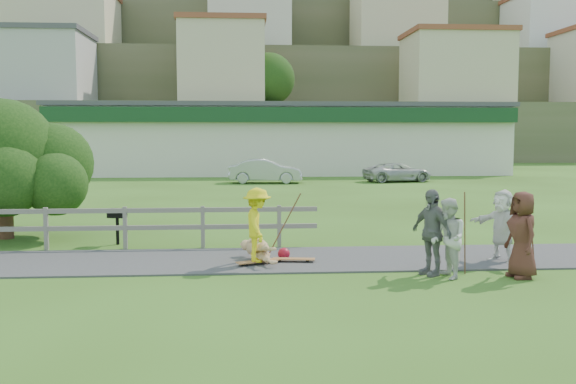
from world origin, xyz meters
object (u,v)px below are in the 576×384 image
at_px(skater_rider, 257,229).
at_px(spectator_a, 448,239).
at_px(spectator_d, 502,226).
at_px(spectator_b, 431,232).
at_px(car_white, 398,172).
at_px(spectator_c, 522,235).
at_px(car_silver, 265,171).
at_px(bbq, 117,227).
at_px(skater_fallen, 259,250).
at_px(tree, 4,181).

distance_m(skater_rider, spectator_a, 4.19).
distance_m(spectator_a, spectator_d, 2.37).
xyz_separation_m(spectator_a, spectator_b, (-0.25, 0.35, 0.08)).
xyz_separation_m(skater_rider, spectator_d, (5.69, 0.01, 0.01)).
bearing_deg(spectator_b, car_white, 140.20).
bearing_deg(spectator_d, spectator_c, -40.21).
xyz_separation_m(skater_rider, car_silver, (1.12, 23.87, -0.12)).
bearing_deg(spectator_b, spectator_d, 93.02).
bearing_deg(bbq, spectator_b, -18.68).
bearing_deg(spectator_b, skater_fallen, -140.16).
relative_size(skater_rider, car_white, 0.40).
xyz_separation_m(skater_rider, tree, (-7.05, 4.31, 0.81)).
relative_size(spectator_d, car_white, 0.41).
distance_m(skater_rider, bbq, 4.81).
xyz_separation_m(skater_rider, spectator_c, (5.44, -1.59, 0.07)).
xyz_separation_m(spectator_b, car_silver, (-2.52, 25.06, -0.20)).
distance_m(skater_fallen, car_white, 25.66).
relative_size(spectator_b, spectator_d, 1.07).
relative_size(skater_rider, skater_fallen, 1.03).
bearing_deg(skater_rider, car_white, -23.56).
bearing_deg(spectator_a, spectator_b, -150.23).
xyz_separation_m(spectator_c, car_silver, (-4.32, 25.46, -0.19)).
bearing_deg(spectator_d, car_silver, 159.48).
relative_size(spectator_a, spectator_c, 0.92).
relative_size(car_silver, bbq, 4.50).
bearing_deg(skater_fallen, bbq, 123.22).
bearing_deg(spectator_a, tree, -123.93).
distance_m(spectator_a, bbq, 8.88).
height_order(skater_rider, spectator_b, spectator_b).
bearing_deg(spectator_b, skater_rider, -135.47).
distance_m(car_silver, bbq, 21.35).
bearing_deg(tree, spectator_b, -27.23).
relative_size(spectator_d, tree, 0.35).
height_order(spectator_c, car_silver, spectator_c).
height_order(spectator_c, bbq, spectator_c).
height_order(car_silver, tree, tree).
bearing_deg(car_white, skater_fallen, 147.67).
distance_m(car_white, bbq, 24.84).
bearing_deg(car_silver, spectator_c, -166.07).
relative_size(spectator_a, tree, 0.35).
bearing_deg(bbq, spectator_c, -15.56).
bearing_deg(car_silver, bbq, 171.30).
relative_size(skater_fallen, spectator_a, 0.98).
relative_size(skater_fallen, spectator_c, 0.90).
bearing_deg(spectator_a, skater_rider, -117.42).
xyz_separation_m(spectator_c, bbq, (-9.12, 4.66, -0.42)).
relative_size(spectator_d, bbq, 1.76).
bearing_deg(skater_fallen, skater_rider, -118.51).
height_order(spectator_a, bbq, spectator_a).
distance_m(spectator_b, car_white, 26.08).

